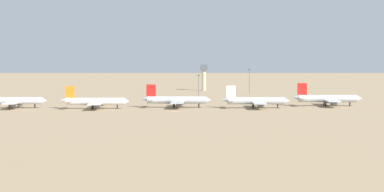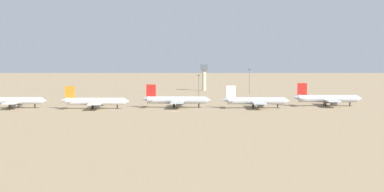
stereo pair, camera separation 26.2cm
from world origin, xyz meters
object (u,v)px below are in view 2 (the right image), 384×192
object	(u,v)px
parked_jet_navy_0	(12,101)
light_pole_west	(199,85)
light_pole_mid	(249,80)
parked_jet_red_2	(176,100)
parked_jet_white_3	(255,101)
parked_jet_orange_1	(95,101)
parked_jet_red_4	(327,99)
control_tower	(204,75)

from	to	relation	value
parked_jet_navy_0	light_pole_west	bearing A→B (deg)	37.66
parked_jet_navy_0	light_pole_mid	size ratio (longest dim) A/B	2.02
parked_jet_red_2	light_pole_mid	distance (m)	125.71
parked_jet_white_3	light_pole_west	world-z (taller)	light_pole_west
parked_jet_red_2	parked_jet_white_3	xyz separation A→B (m)	(42.38, -7.12, -0.14)
parked_jet_orange_1	parked_jet_white_3	xyz separation A→B (m)	(85.94, -1.83, 0.01)
parked_jet_red_2	light_pole_west	distance (m)	80.31
parked_jet_red_4	light_pole_west	xyz separation A→B (m)	(-65.90, 73.78, 4.64)
parked_jet_white_3	control_tower	world-z (taller)	control_tower
parked_jet_orange_1	parked_jet_red_2	size ratio (longest dim) A/B	0.96
parked_jet_navy_0	control_tower	xyz separation A→B (m)	(118.28, 162.54, 8.43)
parked_jet_navy_0	parked_jet_red_4	bearing A→B (deg)	3.00
control_tower	light_pole_west	bearing A→B (deg)	-97.44
parked_jet_white_3	parked_jet_navy_0	bearing A→B (deg)	-179.79
parked_jet_navy_0	parked_jet_orange_1	world-z (taller)	parked_jet_navy_0
parked_jet_navy_0	control_tower	bearing A→B (deg)	56.38
control_tower	light_pole_mid	distance (m)	60.31
light_pole_west	light_pole_mid	xyz separation A→B (m)	(39.04, 33.50, 1.51)
parked_jet_white_3	light_pole_mid	distance (m)	119.73
parked_jet_red_2	light_pole_mid	size ratio (longest dim) A/B	2.09
parked_jet_orange_1	parked_jet_red_2	distance (m)	43.88
control_tower	parked_jet_navy_0	bearing A→B (deg)	-126.04
parked_jet_orange_1	light_pole_mid	distance (m)	154.77
parked_jet_red_2	parked_jet_red_4	distance (m)	84.83
parked_jet_white_3	light_pole_mid	size ratio (longest dim) A/B	2.02
parked_jet_red_4	parked_jet_red_2	bearing A→B (deg)	-172.22
parked_jet_navy_0	parked_jet_white_3	xyz separation A→B (m)	(130.47, -9.55, -0.01)
parked_jet_orange_1	parked_jet_red_2	world-z (taller)	parked_jet_red_2
parked_jet_red_2	control_tower	bearing A→B (deg)	85.81
parked_jet_orange_1	parked_jet_red_4	world-z (taller)	parked_jet_red_4
parked_jet_red_4	light_pole_mid	size ratio (longest dim) A/B	2.14
parked_jet_white_3	control_tower	size ratio (longest dim) A/B	1.79
control_tower	parked_jet_red_4	bearing A→B (deg)	-71.27
parked_jet_navy_0	light_pole_mid	world-z (taller)	light_pole_mid
parked_jet_white_3	parked_jet_orange_1	bearing A→B (deg)	-176.83
control_tower	light_pole_west	xyz separation A→B (m)	(-11.37, -87.04, -3.56)
parked_jet_red_4	parked_jet_orange_1	bearing A→B (deg)	-170.82
parked_jet_white_3	parked_jet_red_4	world-z (taller)	parked_jet_red_4
parked_jet_red_4	parked_jet_white_3	bearing A→B (deg)	-160.12
parked_jet_orange_1	parked_jet_red_4	distance (m)	128.64
parked_jet_orange_1	parked_jet_white_3	distance (m)	85.96
parked_jet_navy_0	light_pole_mid	distance (m)	182.28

